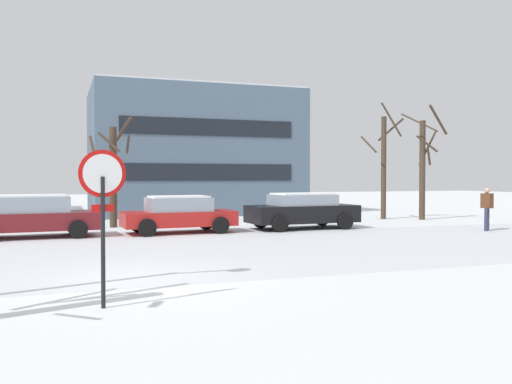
{
  "coord_description": "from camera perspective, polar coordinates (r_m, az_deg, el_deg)",
  "views": [
    {
      "loc": [
        -1.31,
        -11.45,
        2.09
      ],
      "look_at": [
        4.74,
        5.52,
        1.62
      ],
      "focal_mm": 38.58,
      "sensor_mm": 36.0,
      "label": 1
    }
  ],
  "objects": [
    {
      "name": "parked_car_maroon",
      "position": [
        20.68,
        -22.14,
        -2.31
      ],
      "size": [
        4.48,
        2.3,
        1.49
      ],
      "color": "maroon",
      "rests_on": "ground"
    },
    {
      "name": "ground_plane",
      "position": [
        11.72,
        -13.03,
        -8.82
      ],
      "size": [
        120.0,
        120.0,
        0.0
      ],
      "primitive_type": "plane",
      "color": "white"
    },
    {
      "name": "parked_car_red",
      "position": [
        20.94,
        -8.03,
        -2.28
      ],
      "size": [
        4.28,
        2.15,
        1.4
      ],
      "color": "red",
      "rests_on": "ground"
    },
    {
      "name": "stop_sign",
      "position": [
        9.08,
        -15.61,
        -0.53
      ],
      "size": [
        0.75,
        0.16,
        2.54
      ],
      "color": "black",
      "rests_on": "ground"
    },
    {
      "name": "tree_far_right",
      "position": [
        28.43,
        13.1,
        2.94
      ],
      "size": [
        1.96,
        1.76,
        5.77
      ],
      "color": "#423326",
      "rests_on": "ground"
    },
    {
      "name": "pedestrian_crossing",
      "position": [
        23.46,
        22.83,
        -1.31
      ],
      "size": [
        0.47,
        0.46,
        1.69
      ],
      "color": "#2D334C",
      "rests_on": "ground"
    },
    {
      "name": "tree_far_left",
      "position": [
        28.5,
        17.0,
        2.77
      ],
      "size": [
        2.42,
        1.91,
        5.57
      ],
      "color": "#423326",
      "rests_on": "ground"
    },
    {
      "name": "road_surface",
      "position": [
        15.27,
        -14.6,
        -6.41
      ],
      "size": [
        80.0,
        9.23,
        0.0
      ],
      "color": "silver",
      "rests_on": "ground"
    },
    {
      "name": "tree_far_mid",
      "position": [
        23.83,
        -14.62,
        2.13
      ],
      "size": [
        1.74,
        1.74,
        4.66
      ],
      "color": "#423326",
      "rests_on": "ground"
    },
    {
      "name": "building_far_right",
      "position": [
        33.18,
        -6.63,
        4.11
      ],
      "size": [
        11.69,
        8.18,
        7.22
      ],
      "color": "slate",
      "rests_on": "ground"
    },
    {
      "name": "parked_car_black",
      "position": [
        22.53,
        4.82,
        -1.91
      ],
      "size": [
        4.54,
        2.3,
        1.46
      ],
      "color": "black",
      "rests_on": "ground"
    }
  ]
}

